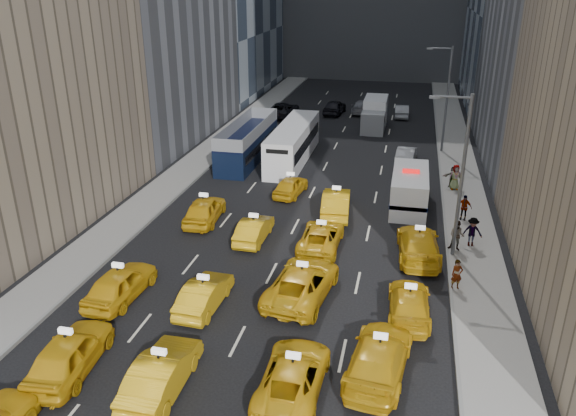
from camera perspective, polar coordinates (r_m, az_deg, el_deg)
name	(u,v)px	position (r m, az deg, el deg)	size (l,w,h in m)	color
ground	(222,371)	(23.16, -6.69, -16.12)	(160.00, 160.00, 0.00)	black
sidewalk_west	(199,160)	(47.42, -9.05, 4.79)	(3.00, 90.00, 0.15)	gray
sidewalk_east	(460,179)	(44.50, 17.10, 2.84)	(3.00, 90.00, 0.15)	gray
curb_west	(215,161)	(46.92, -7.39, 4.71)	(0.15, 90.00, 0.18)	slate
curb_east	(441,177)	(44.38, 15.24, 3.02)	(0.15, 90.00, 0.18)	slate
streetlight_near	(460,172)	(30.57, 17.10, 3.51)	(2.15, 0.22, 9.00)	#595B60
streetlight_far	(446,96)	(49.91, 15.74, 10.88)	(2.15, 0.22, 9.00)	#595B60
taxi_4	(69,353)	(24.11, -21.32, -13.58)	(1.92, 4.77, 1.63)	gold
taxi_5	(161,373)	(22.20, -12.75, -16.06)	(1.61, 4.63, 1.52)	gold
taxi_6	(293,375)	(21.74, 0.53, -16.63)	(2.25, 4.88, 1.36)	gold
taxi_7	(379,357)	(22.71, 9.24, -14.74)	(2.14, 5.27, 1.53)	gold
taxi_8	(120,284)	(28.16, -16.67, -7.39)	(1.86, 4.62, 1.57)	gold
taxi_9	(204,294)	(26.67, -8.50, -8.65)	(1.46, 4.19, 1.38)	gold
taxi_10	(302,282)	(27.13, 1.44, -7.57)	(2.59, 5.63, 1.56)	gold
taxi_11	(409,303)	(26.36, 12.21, -9.42)	(1.86, 4.58, 1.33)	gold
taxi_12	(204,210)	(35.52, -8.48, -0.18)	(1.86, 4.62, 1.57)	gold
taxi_13	(254,229)	(32.79, -3.48, -2.18)	(1.43, 4.09, 1.35)	gold
taxi_14	(321,236)	(31.96, 3.38, -2.90)	(2.19, 4.75, 1.32)	gold
taxi_15	(419,244)	(31.54, 13.13, -3.61)	(2.19, 5.40, 1.57)	gold
taxi_16	(291,186)	(39.42, 0.27, 2.26)	(1.59, 3.96, 1.35)	gold
taxi_17	(336,203)	(36.27, 4.90, 0.54)	(1.71, 4.91, 1.62)	gold
nypd_van	(409,190)	(38.11, 12.23, 1.79)	(2.69, 6.16, 2.59)	silver
double_decker	(248,141)	(47.17, -4.12, 6.79)	(3.80, 11.00, 3.13)	black
city_bus	(293,143)	(46.78, 0.53, 6.61)	(3.27, 11.61, 2.96)	white
box_truck	(375,114)	(57.53, 8.80, 9.40)	(2.89, 6.66, 2.95)	white
misc_car_0	(406,155)	(47.39, 11.92, 5.33)	(1.44, 4.13, 1.36)	#B6B8BE
misc_car_1	(283,110)	(61.85, -0.54, 9.96)	(2.59, 5.62, 1.56)	black
misc_car_2	(363,106)	(64.22, 7.64, 10.18)	(2.00, 4.92, 1.43)	gray
misc_car_3	(335,107)	(63.28, 4.75, 10.19)	(1.87, 4.65, 1.58)	black
misc_car_4	(402,111)	(62.88, 11.47, 9.63)	(1.43, 4.11, 1.35)	#9D9FA5
pedestrian_0	(457,274)	(28.73, 16.78, -6.48)	(0.56, 0.37, 1.53)	gray
pedestrian_1	(457,236)	(32.53, 16.78, -2.70)	(0.85, 0.47, 1.75)	gray
pedestrian_2	(472,232)	(33.29, 18.21, -2.32)	(1.12, 0.46, 1.73)	gray
pedestrian_3	(464,207)	(36.73, 17.45, 0.08)	(0.96, 0.43, 1.63)	gray
pedestrian_4	(455,177)	(41.75, 16.63, 3.03)	(0.89, 0.49, 1.82)	gray
pedestrian_5	(453,177)	(42.14, 16.41, 3.04)	(1.44, 0.41, 1.55)	gray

